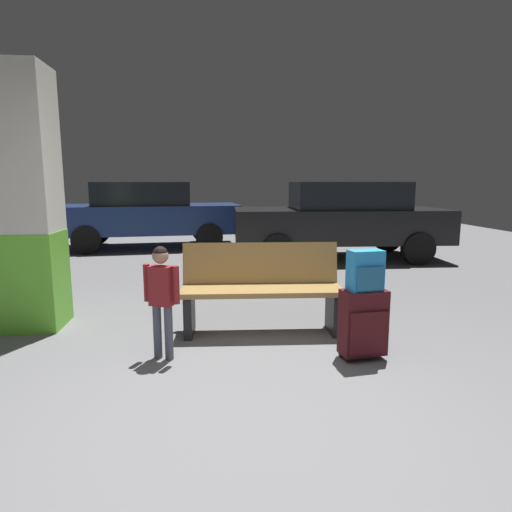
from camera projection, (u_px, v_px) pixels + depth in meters
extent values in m
cube|color=slate|center=(226.00, 285.00, 6.69)|extent=(18.00, 18.00, 0.10)
cube|color=#66C633|center=(34.00, 280.00, 4.56)|extent=(0.57, 0.57, 1.00)
cube|color=silver|center=(23.00, 150.00, 4.35)|extent=(0.56, 0.56, 1.63)
cube|color=#9E7A42|center=(262.00, 290.00, 4.35)|extent=(1.62, 0.52, 0.05)
cube|color=#9E7A42|center=(260.00, 263.00, 4.56)|extent=(1.60, 0.20, 0.42)
cube|color=black|center=(189.00, 314.00, 4.35)|extent=(0.10, 0.40, 0.41)
cube|color=black|center=(333.00, 312.00, 4.43)|extent=(0.10, 0.40, 0.41)
cube|color=#471419|center=(363.00, 322.00, 3.73)|extent=(0.40, 0.25, 0.56)
cube|color=#471419|center=(369.00, 333.00, 3.64)|extent=(0.34, 0.07, 0.36)
cube|color=#A5A5AA|center=(360.00, 289.00, 3.77)|extent=(0.14, 0.04, 0.02)
cylinder|color=black|center=(340.00, 354.00, 3.83)|extent=(0.02, 0.05, 0.04)
cylinder|color=black|center=(374.00, 350.00, 3.90)|extent=(0.02, 0.05, 0.04)
cube|color=#268CD8|center=(365.00, 270.00, 3.66)|extent=(0.30, 0.20, 0.34)
cube|color=#23608E|center=(371.00, 279.00, 3.58)|extent=(0.23, 0.06, 0.19)
cylinder|color=black|center=(366.00, 252.00, 3.63)|extent=(0.06, 0.03, 0.02)
cylinder|color=#4C5160|center=(169.00, 333.00, 3.73)|extent=(0.07, 0.07, 0.47)
cylinder|color=#4C5160|center=(157.00, 331.00, 3.76)|extent=(0.07, 0.07, 0.47)
cube|color=maroon|center=(161.00, 286.00, 3.68)|extent=(0.22, 0.18, 0.34)
cylinder|color=maroon|center=(176.00, 285.00, 3.63)|extent=(0.06, 0.06, 0.32)
cylinder|color=maroon|center=(147.00, 283.00, 3.72)|extent=(0.06, 0.06, 0.32)
sphere|color=#A87A5B|center=(160.00, 256.00, 3.64)|extent=(0.13, 0.13, 0.13)
sphere|color=black|center=(160.00, 254.00, 3.63)|extent=(0.12, 0.12, 0.12)
cylinder|color=red|center=(160.00, 281.00, 3.79)|extent=(0.06, 0.06, 0.10)
cylinder|color=red|center=(160.00, 272.00, 3.78)|extent=(0.01, 0.01, 0.06)
cube|color=black|center=(338.00, 225.00, 8.72)|extent=(4.17, 1.86, 0.64)
cube|color=black|center=(347.00, 195.00, 8.64)|extent=(2.16, 1.62, 0.52)
cylinder|color=black|center=(278.00, 250.00, 7.92)|extent=(0.61, 0.22, 0.60)
cylinder|color=black|center=(270.00, 239.00, 9.49)|extent=(0.61, 0.22, 0.60)
cylinder|color=black|center=(418.00, 249.00, 8.08)|extent=(0.61, 0.22, 0.60)
cylinder|color=black|center=(387.00, 238.00, 9.65)|extent=(0.61, 0.22, 0.60)
cube|color=navy|center=(150.00, 219.00, 10.24)|extent=(4.25, 2.11, 0.64)
cube|color=black|center=(142.00, 194.00, 10.12)|extent=(2.25, 1.75, 0.52)
cylinder|color=black|center=(203.00, 230.00, 11.34)|extent=(0.62, 0.26, 0.60)
cylinder|color=black|center=(209.00, 237.00, 9.79)|extent=(0.62, 0.26, 0.60)
cylinder|color=black|center=(97.00, 232.00, 10.82)|extent=(0.62, 0.26, 0.60)
cylinder|color=black|center=(86.00, 240.00, 9.27)|extent=(0.62, 0.26, 0.60)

